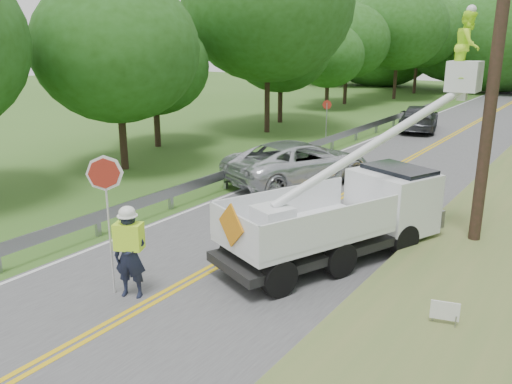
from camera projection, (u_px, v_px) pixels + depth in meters
The scene contains 10 objects.
ground at pixel (72, 346), 9.51m from camera, with size 140.00×140.00×0.00m, color #37601F.
road at pixel (369, 181), 20.62m from camera, with size 7.20×96.00×0.03m.
guardrail at pixel (293, 152), 23.36m from camera, with size 0.18×48.00×0.77m.
treeline_left at pixel (319, 31), 36.75m from camera, with size 10.95×55.81×11.75m.
flagger at pixel (129, 248), 11.07m from camera, with size 1.11×0.78×3.11m.
bucket_truck at pixel (367, 200), 13.38m from camera, with size 4.56×6.38×6.07m.
suv_silver at pixel (299, 162), 20.09m from camera, with size 2.77×6.00×1.67m, color silver.
suv_darkgrey at pixel (419, 118), 32.05m from camera, with size 2.15×5.29×1.54m, color #37393E.
stop_sign_permanent at pixel (327, 115), 27.70m from camera, with size 0.49×0.16×2.36m.
yard_sign at pixel (445, 312), 9.63m from camera, with size 0.51×0.17×0.76m.
Camera 1 is at (7.48, -5.00, 5.38)m, focal length 36.48 mm.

